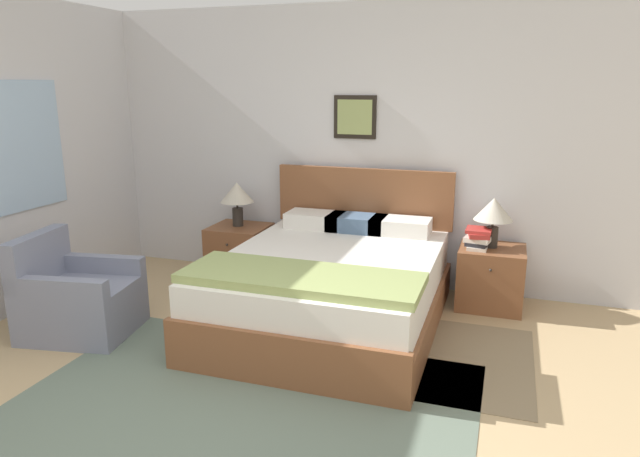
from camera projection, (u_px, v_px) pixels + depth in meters
wall_back at (351, 147)px, 5.39m from camera, size 7.25×0.09×2.60m
wall_left at (15, 156)px, 4.71m from camera, size 0.08×5.43×2.60m
area_rug_main at (242, 404)px, 3.45m from camera, size 2.75×1.91×0.01m
area_rug_bedside at (476, 361)px, 3.98m from camera, size 0.78×1.30×0.01m
bed at (331, 285)px, 4.55m from camera, size 1.67×2.13×1.12m
armchair at (77, 300)px, 4.39m from camera, size 0.87×0.79×0.78m
nightstand_near_window at (240, 252)px, 5.66m from camera, size 0.55×0.53×0.53m
nightstand_by_door at (491, 277)px, 4.92m from camera, size 0.55×0.53×0.53m
table_lamp_near_window at (237, 195)px, 5.54m from camera, size 0.33×0.33×0.43m
table_lamp_by_door at (494, 212)px, 4.80m from camera, size 0.33×0.33×0.43m
book_thick_bottom at (478, 246)px, 4.84m from camera, size 0.17×0.25×0.03m
book_hardcover_middle at (478, 243)px, 4.84m from camera, size 0.21×0.25×0.03m
book_novel_upper at (478, 239)px, 4.83m from camera, size 0.24×0.25×0.04m
book_slim_near_top at (479, 234)px, 4.82m from camera, size 0.20×0.27×0.04m
book_paperback_top at (479, 230)px, 4.81m from camera, size 0.21×0.23×0.03m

